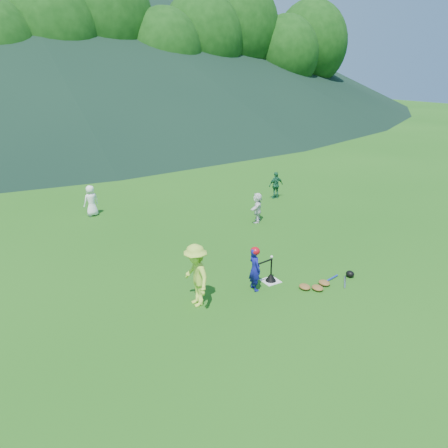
# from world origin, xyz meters

# --- Properties ---
(ground) EXTENTS (120.00, 120.00, 0.00)m
(ground) POSITION_xyz_m (0.00, 0.00, 0.00)
(ground) COLOR #1E5713
(ground) RESTS_ON ground
(home_plate) EXTENTS (0.45, 0.45, 0.02)m
(home_plate) POSITION_xyz_m (0.00, 0.00, 0.01)
(home_plate) COLOR silver
(home_plate) RESTS_ON ground
(baseball) EXTENTS (0.08, 0.08, 0.08)m
(baseball) POSITION_xyz_m (0.00, 0.00, 0.74)
(baseball) COLOR white
(baseball) RESTS_ON batting_tee
(batter_child) EXTENTS (0.32, 0.45, 1.19)m
(batter_child) POSITION_xyz_m (-0.65, -0.14, 0.59)
(batter_child) COLOR navy
(batter_child) RESTS_ON ground
(adult_coach) EXTENTS (0.65, 1.06, 1.60)m
(adult_coach) POSITION_xyz_m (-2.32, -0.04, 0.80)
(adult_coach) COLOR #B9E142
(adult_coach) RESTS_ON ground
(fielder_a) EXTENTS (0.66, 0.50, 1.22)m
(fielder_a) POSITION_xyz_m (-2.68, 8.15, 0.61)
(fielder_a) COLOR white
(fielder_a) RESTS_ON ground
(fielder_c) EXTENTS (0.72, 0.34, 1.20)m
(fielder_c) POSITION_xyz_m (5.00, 6.35, 0.60)
(fielder_c) COLOR #1D623F
(fielder_c) RESTS_ON ground
(fielder_d) EXTENTS (0.98, 0.98, 1.14)m
(fielder_d) POSITION_xyz_m (2.48, 4.20, 0.57)
(fielder_d) COLOR white
(fielder_d) RESTS_ON ground
(batting_tee) EXTENTS (0.30, 0.30, 0.68)m
(batting_tee) POSITION_xyz_m (0.00, 0.00, 0.13)
(batting_tee) COLOR black
(batting_tee) RESTS_ON home_plate
(batter_gear) EXTENTS (0.73, 0.26, 0.55)m
(batter_gear) POSITION_xyz_m (-0.62, -0.14, 1.07)
(batter_gear) COLOR #B00B16
(batter_gear) RESTS_ON ground
(equipment_pile) EXTENTS (1.80, 0.76, 0.19)m
(equipment_pile) POSITION_xyz_m (1.11, -0.92, 0.07)
(equipment_pile) COLOR olive
(equipment_pile) RESTS_ON ground
(outfield_fence) EXTENTS (70.07, 0.08, 1.33)m
(outfield_fence) POSITION_xyz_m (0.00, 28.00, 0.70)
(outfield_fence) COLOR gray
(outfield_fence) RESTS_ON ground
(tree_line) EXTENTS (70.04, 11.40, 14.82)m
(tree_line) POSITION_xyz_m (0.20, 33.83, 8.21)
(tree_line) COLOR #382314
(tree_line) RESTS_ON ground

